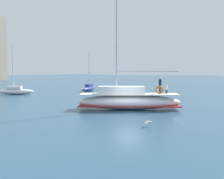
{
  "coord_description": "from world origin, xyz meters",
  "views": [
    {
      "loc": [
        -18.8,
        -11.95,
        3.61
      ],
      "look_at": [
        1.56,
        2.85,
        1.8
      ],
      "focal_mm": 41.1,
      "sensor_mm": 36.0,
      "label": 1
    }
  ],
  "objects_px": {
    "moored_catamaran": "(16,91)",
    "mooring_buoy": "(137,99)",
    "main_sailboat": "(128,100)",
    "moored_sloop_near": "(89,88)",
    "seagull": "(149,122)"
  },
  "relations": [
    {
      "from": "moored_sloop_near",
      "to": "moored_catamaran",
      "type": "height_order",
      "value": "moored_catamaran"
    },
    {
      "from": "main_sailboat",
      "to": "moored_sloop_near",
      "type": "bearing_deg",
      "value": 50.61
    },
    {
      "from": "moored_catamaran",
      "to": "seagull",
      "type": "bearing_deg",
      "value": -107.12
    },
    {
      "from": "main_sailboat",
      "to": "mooring_buoy",
      "type": "bearing_deg",
      "value": 23.76
    },
    {
      "from": "main_sailboat",
      "to": "seagull",
      "type": "distance_m",
      "value": 7.68
    },
    {
      "from": "main_sailboat",
      "to": "moored_catamaran",
      "type": "bearing_deg",
      "value": 82.86
    },
    {
      "from": "moored_sloop_near",
      "to": "moored_catamaran",
      "type": "distance_m",
      "value": 12.63
    },
    {
      "from": "main_sailboat",
      "to": "moored_catamaran",
      "type": "xyz_separation_m",
      "value": [
        2.79,
        22.29,
        -0.32
      ]
    },
    {
      "from": "moored_catamaran",
      "to": "moored_sloop_near",
      "type": "bearing_deg",
      "value": -21.0
    },
    {
      "from": "main_sailboat",
      "to": "moored_sloop_near",
      "type": "height_order",
      "value": "main_sailboat"
    },
    {
      "from": "main_sailboat",
      "to": "seagull",
      "type": "xyz_separation_m",
      "value": [
        -5.66,
        -5.15,
        -0.59
      ]
    },
    {
      "from": "moored_sloop_near",
      "to": "moored_catamaran",
      "type": "xyz_separation_m",
      "value": [
        -11.79,
        4.53,
        0.04
      ]
    },
    {
      "from": "moored_catamaran",
      "to": "seagull",
      "type": "xyz_separation_m",
      "value": [
        -8.45,
        -27.44,
        -0.27
      ]
    },
    {
      "from": "moored_sloop_near",
      "to": "seagull",
      "type": "bearing_deg",
      "value": -131.46
    },
    {
      "from": "moored_catamaran",
      "to": "mooring_buoy",
      "type": "xyz_separation_m",
      "value": [
        3.62,
        -19.47,
        -0.35
      ]
    }
  ]
}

